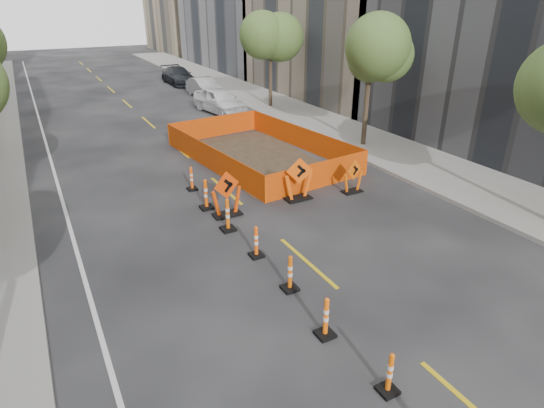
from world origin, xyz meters
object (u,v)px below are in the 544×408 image
chevron_sign_right (353,176)px  channelizer_8 (192,178)px  parked_car_far (179,76)px  channelizer_7 (206,194)px  channelizer_3 (326,317)px  parked_car_near (220,100)px  channelizer_2 (390,373)px  chevron_sign_left (226,194)px  parked_car_mid (205,88)px  channelizer_4 (290,273)px  channelizer_6 (228,215)px  channelizer_5 (256,242)px  chevron_sign_center (299,179)px

chevron_sign_right → channelizer_8: bearing=135.4°
channelizer_8 → parked_car_far: (6.85, 23.14, 0.22)m
channelizer_7 → channelizer_3: bearing=-90.4°
parked_car_near → channelizer_2: bearing=-112.5°
chevron_sign_left → channelizer_7: bearing=105.2°
parked_car_mid → channelizer_7: bearing=-112.0°
channelizer_4 → parked_car_mid: size_ratio=0.24×
channelizer_2 → channelizer_8: size_ratio=0.99×
channelizer_7 → parked_car_far: size_ratio=0.23×
channelizer_6 → chevron_sign_right: (5.53, 0.62, 0.10)m
channelizer_2 → parked_car_mid: bearing=76.3°
channelizer_6 → chevron_sign_right: chevron_sign_right is taller
channelizer_5 → chevron_sign_left: (0.33, 2.93, 0.33)m
channelizer_3 → channelizer_6: 5.72m
parked_car_near → channelizer_5: bearing=-117.0°
channelizer_3 → channelizer_4: size_ratio=1.00×
channelizer_3 → channelizer_6: bearing=89.2°
chevron_sign_center → parked_car_near: bearing=98.3°
channelizer_2 → chevron_sign_left: size_ratio=0.57×
channelizer_3 → channelizer_6: size_ratio=0.91×
channelizer_4 → parked_car_mid: bearing=74.4°
channelizer_2 → channelizer_6: size_ratio=0.84×
channelizer_4 → chevron_sign_right: size_ratio=0.76×
channelizer_6 → channelizer_5: bearing=-87.5°
channelizer_7 → chevron_sign_center: size_ratio=0.68×
channelizer_5 → channelizer_7: 3.82m
chevron_sign_center → parked_car_mid: (3.62, 19.50, -0.12)m
channelizer_5 → parked_car_far: parked_car_far is taller
channelizer_6 → parked_car_near: 16.60m
channelizer_6 → channelizer_8: bearing=88.6°
channelizer_3 → channelizer_8: 9.54m
channelizer_6 → chevron_sign_left: bearing=68.3°
channelizer_3 → channelizer_6: channelizer_6 is taller
channelizer_3 → chevron_sign_center: 7.56m
channelizer_4 → parked_car_far: bearing=77.5°
channelizer_7 → channelizer_8: (0.12, 1.91, -0.08)m
channelizer_7 → channelizer_2: bearing=-89.4°
parked_car_near → parked_car_far: 11.55m
channelizer_2 → channelizer_6: 7.63m
parked_car_near → channelizer_7: bearing=-122.2°
channelizer_7 → chevron_sign_right: chevron_sign_right is taller
parked_car_near → chevron_sign_left: bearing=-119.4°
channelizer_4 → parked_car_near: 20.16m
channelizer_7 → chevron_sign_left: 1.02m
channelizer_4 → parked_car_mid: 25.28m
channelizer_4 → parked_car_far: parked_car_far is taller
parked_car_mid → parked_car_far: 6.43m
channelizer_2 → channelizer_5: 5.72m
chevron_sign_center → channelizer_2: bearing=-91.3°
channelizer_5 → chevron_sign_left: size_ratio=0.60×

